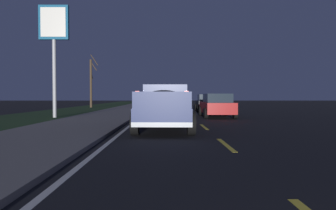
{
  "coord_description": "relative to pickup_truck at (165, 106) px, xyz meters",
  "views": [
    {
      "loc": [
        -0.02,
        1.69,
        1.38
      ],
      "look_at": [
        13.89,
        1.62,
        0.98
      ],
      "focal_mm": 33.03,
      "sensor_mm": 36.0,
      "label": 1
    }
  ],
  "objects": [
    {
      "name": "ground",
      "position": [
        14.26,
        -1.75,
        -0.98
      ],
      "size": [
        144.0,
        144.0,
        0.0
      ],
      "primitive_type": "plane",
      "color": "black"
    },
    {
      "name": "grass_verge",
      "position": [
        14.26,
        8.95,
        -0.98
      ],
      "size": [
        108.0,
        6.0,
        0.01
      ],
      "primitive_type": "cube",
      "color": "#1E3819",
      "rests_on": "ground"
    },
    {
      "name": "sidewalk_shoulder",
      "position": [
        14.26,
        3.95,
        -0.92
      ],
      "size": [
        108.0,
        4.0,
        0.12
      ],
      "primitive_type": "cube",
      "color": "slate",
      "rests_on": "ground"
    },
    {
      "name": "sedan_red",
      "position": [
        7.5,
        -3.37,
        -0.2
      ],
      "size": [
        4.4,
        2.02,
        1.54
      ],
      "color": "maroon",
      "rests_on": "ground"
    },
    {
      "name": "lane_markings",
      "position": [
        16.27,
        0.76,
        -0.98
      ],
      "size": [
        108.0,
        3.54,
        0.01
      ],
      "color": "yellow",
      "rests_on": "ground"
    },
    {
      "name": "bare_tree_far",
      "position": [
        25.21,
        9.19,
        2.14
      ],
      "size": [
        1.35,
        0.98,
        6.5
      ],
      "color": "#423323",
      "rests_on": "ground"
    },
    {
      "name": "gas_price_sign",
      "position": [
        7.23,
        7.18,
        4.46
      ],
      "size": [
        0.27,
        1.9,
        7.22
      ],
      "color": "#99999E",
      "rests_on": "ground"
    },
    {
      "name": "pickup_truck",
      "position": [
        0.0,
        0.0,
        0.0
      ],
      "size": [
        5.49,
        2.4,
        1.87
      ],
      "color": "#141E4C",
      "rests_on": "ground"
    },
    {
      "name": "sedan_black",
      "position": [
        14.92,
        -3.71,
        -0.2
      ],
      "size": [
        4.45,
        2.1,
        1.54
      ],
      "color": "black",
      "rests_on": "ground"
    }
  ]
}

